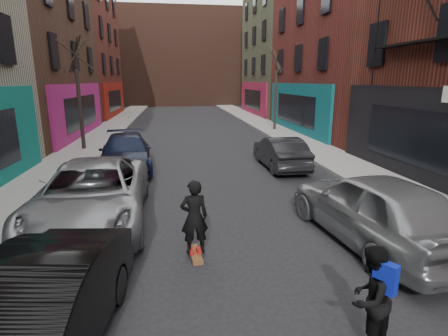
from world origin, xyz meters
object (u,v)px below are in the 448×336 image
object	(u,v)px
tree_left_far	(78,87)
pedestrian	(370,298)
parked_left_mid	(34,318)
skateboard	(195,254)
parked_left_end	(126,153)
skateboarder	(194,217)
parked_left_far	(92,194)
parked_right_end	(280,152)
tree_right_far	(276,83)
parked_right_far	(374,208)

from	to	relation	value
tree_left_far	pedestrian	xyz separation A→B (m)	(7.49, -15.59, -2.60)
parked_left_mid	pedestrian	xyz separation A→B (m)	(4.49, -0.29, 0.06)
skateboard	parked_left_end	bearing A→B (deg)	100.77
tree_left_far	parked_left_mid	size ratio (longest dim) A/B	1.48
parked_left_mid	skateboarder	xyz separation A→B (m)	(2.24, 2.68, 0.19)
parked_left_far	parked_right_end	xyz separation A→B (m)	(6.70, 5.24, -0.14)
parked_right_end	skateboard	distance (m)	8.53
parked_left_mid	parked_left_end	size ratio (longest dim) A/B	0.86
tree_left_far	parked_right_end	distance (m)	11.08
tree_right_far	skateboarder	bearing A→B (deg)	-111.05
skateboard	parked_right_end	bearing A→B (deg)	54.65
tree_left_far	parked_right_far	size ratio (longest dim) A/B	1.30
skateboard	parked_left_far	bearing A→B (deg)	133.33
tree_left_far	skateboard	distance (m)	14.06
parked_right_far	skateboard	bearing A→B (deg)	-4.40
skateboarder	parked_left_mid	bearing A→B (deg)	44.19
parked_left_mid	parked_left_far	bearing A→B (deg)	100.48
skateboard	tree_right_far	bearing A→B (deg)	62.92
parked_left_mid	parked_left_end	bearing A→B (deg)	97.94
parked_left_mid	skateboard	size ratio (longest dim) A/B	5.48
skateboard	pedestrian	xyz separation A→B (m)	(2.26, -2.98, 0.73)
parked_left_end	parked_right_end	distance (m)	6.61
tree_right_far	parked_left_end	world-z (taller)	tree_right_far
pedestrian	tree_left_far	bearing A→B (deg)	-95.43
parked_right_far	parked_right_end	xyz separation A→B (m)	(0.00, 7.29, -0.17)
parked_left_mid	parked_left_end	xyz separation A→B (m)	(-0.19, 10.71, 0.01)
tree_right_far	parked_right_far	bearing A→B (deg)	-99.22
skateboarder	tree_left_far	bearing A→B (deg)	-73.50
parked_left_far	parked_right_far	world-z (taller)	parked_right_far
tree_left_far	parked_left_far	world-z (taller)	tree_left_far
parked_right_end	skateboarder	xyz separation A→B (m)	(-4.16, -7.42, 0.23)
parked_right_far	parked_right_end	bearing A→B (deg)	-96.12
tree_right_far	parked_right_end	size ratio (longest dim) A/B	1.64
parked_left_far	skateboarder	world-z (taller)	skateboarder
tree_left_far	parked_right_end	world-z (taller)	tree_left_far
tree_right_far	skateboard	xyz separation A→B (m)	(-7.16, -18.62, -3.48)
tree_left_far	skateboarder	size ratio (longest dim) A/B	4.00
parked_right_end	pedestrian	bearing A→B (deg)	79.08
tree_right_far	parked_left_mid	world-z (taller)	tree_right_far
tree_right_far	parked_left_mid	bearing A→B (deg)	-113.81
tree_left_far	parked_left_end	bearing A→B (deg)	-58.52
parked_left_mid	parked_left_end	world-z (taller)	parked_left_end
parked_left_end	pedestrian	size ratio (longest dim) A/B	3.28
tree_left_far	skateboard	bearing A→B (deg)	-67.46
parked_right_far	skateboarder	distance (m)	4.17
parked_left_end	skateboarder	distance (m)	8.38
tree_left_far	parked_left_end	distance (m)	6.00
parked_left_mid	parked_right_end	size ratio (longest dim) A/B	1.06
skateboarder	pedestrian	size ratio (longest dim) A/B	1.05
parked_left_end	parked_right_far	distance (m)	10.28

